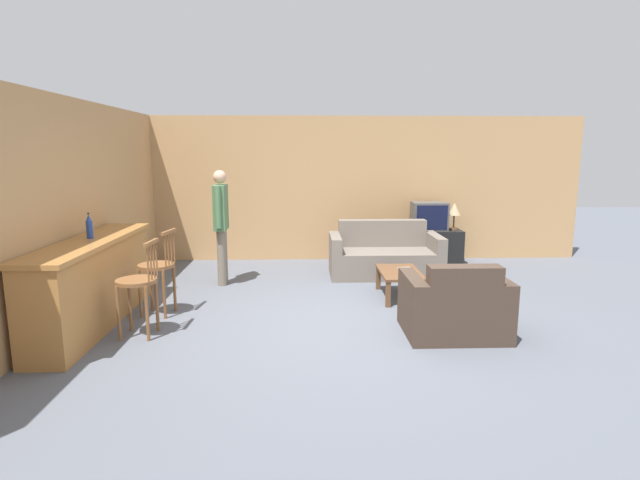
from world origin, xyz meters
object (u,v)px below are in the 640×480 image
at_px(bottle, 89,227).
at_px(coffee_table, 400,275).
at_px(book_on_table, 405,269).
at_px(person_by_window, 221,220).
at_px(bar_chair_mid, 158,270).
at_px(tv_unit, 428,246).
at_px(armchair_near, 455,308).
at_px(table_lamp, 454,210).
at_px(couch_far, 384,256).
at_px(bar_chair_near, 138,286).
at_px(tv, 429,216).

bearing_deg(bottle, coffee_table, 13.47).
distance_m(book_on_table, person_by_window, 2.77).
distance_m(bar_chair_mid, tv_unit, 4.86).
xyz_separation_m(armchair_near, table_lamp, (1.04, 3.56, 0.64)).
relative_size(tv_unit, book_on_table, 5.80).
relative_size(couch_far, book_on_table, 8.84).
bearing_deg(tv_unit, coffee_table, -113.24).
bearing_deg(bar_chair_mid, bar_chair_near, -89.99).
bearing_deg(tv_unit, tv, -90.00).
distance_m(bar_chair_near, tv_unit, 5.31).
xyz_separation_m(bottle, person_by_window, (1.21, 1.68, -0.16)).
height_order(couch_far, coffee_table, couch_far).
relative_size(coffee_table, table_lamp, 1.92).
xyz_separation_m(armchair_near, tv_unit, (0.60, 3.56, -0.00)).
xyz_separation_m(bar_chair_mid, armchair_near, (3.40, -0.81, -0.25)).
bearing_deg(person_by_window, tv_unit, 21.46).
xyz_separation_m(tv_unit, book_on_table, (-0.83, -2.06, 0.08)).
bearing_deg(coffee_table, tv_unit, 66.76).
relative_size(couch_far, tv_unit, 1.52).
bearing_deg(tv, person_by_window, -158.59).
distance_m(table_lamp, person_by_window, 4.12).
bearing_deg(bottle, couch_far, 30.52).
relative_size(book_on_table, table_lamp, 0.41).
distance_m(couch_far, bottle, 4.41).
height_order(armchair_near, book_on_table, armchair_near).
xyz_separation_m(couch_far, book_on_table, (0.09, -1.23, 0.08)).
distance_m(bar_chair_near, tv, 5.31).
distance_m(coffee_table, person_by_window, 2.73).
relative_size(tv_unit, person_by_window, 0.68).
bearing_deg(tv, tv_unit, 90.00).
bearing_deg(bottle, bar_chair_near, -34.12).
relative_size(table_lamp, person_by_window, 0.28).
xyz_separation_m(armchair_near, person_by_window, (-2.85, 2.21, 0.67)).
bearing_deg(table_lamp, book_on_table, -121.74).
distance_m(tv, book_on_table, 2.27).
relative_size(coffee_table, bottle, 3.17).
height_order(bar_chair_near, armchair_near, bar_chair_near).
bearing_deg(tv_unit, book_on_table, -111.92).
bearing_deg(armchair_near, bar_chair_mid, 166.64).
height_order(book_on_table, table_lamp, table_lamp).
distance_m(couch_far, tv_unit, 1.24).
bearing_deg(armchair_near, coffee_table, 102.81).
relative_size(bottle, table_lamp, 0.60).
bearing_deg(tv, table_lamp, 0.39).
bearing_deg(table_lamp, tv, -179.61).
bearing_deg(coffee_table, bar_chair_mid, -168.74).
xyz_separation_m(tv_unit, person_by_window, (-3.45, -1.35, 0.67)).
relative_size(armchair_near, bottle, 3.65).
distance_m(bottle, book_on_table, 4.01).
relative_size(couch_far, tv, 2.91).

